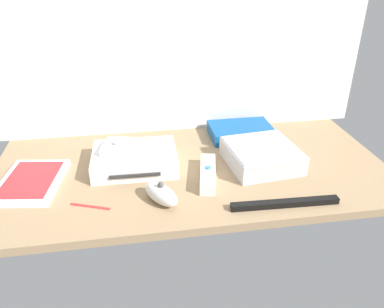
{
  "coord_description": "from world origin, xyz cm",
  "views": [
    {
      "loc": [
        -13.52,
        -83.11,
        49.24
      ],
      "look_at": [
        0.0,
        0.0,
        4.0
      ],
      "focal_mm": 35.72,
      "sensor_mm": 36.0,
      "label": 1
    }
  ],
  "objects": [
    {
      "name": "remote_classic_pad",
      "position": [
        -14.7,
        3.16,
        5.41
      ],
      "size": [
        15.91,
        11.24,
        2.4
      ],
      "rotation": [
        0.0,
        0.0,
        -0.24
      ],
      "color": "white",
      "rests_on": "game_console"
    },
    {
      "name": "stylus_pen",
      "position": [
        -24.45,
        -13.0,
        0.35
      ],
      "size": [
        8.64,
        3.91,
        0.7
      ],
      "primitive_type": "cylinder",
      "rotation": [
        0.0,
        1.57,
        2.77
      ],
      "color": "red",
      "rests_on": "ground_plane"
    },
    {
      "name": "ground_plane",
      "position": [
        0.0,
        0.0,
        -1.0
      ],
      "size": [
        100.0,
        48.0,
        2.0
      ],
      "primitive_type": "cube",
      "color": "#9E7F5B",
      "rests_on": "ground"
    },
    {
      "name": "game_console",
      "position": [
        -14.26,
        3.01,
        2.2
      ],
      "size": [
        21.34,
        16.85,
        4.4
      ],
      "rotation": [
        0.0,
        0.0,
        -0.02
      ],
      "color": "white",
      "rests_on": "ground_plane"
    },
    {
      "name": "mini_computer",
      "position": [
        17.92,
        -1.09,
        2.64
      ],
      "size": [
        18.71,
        18.71,
        5.3
      ],
      "rotation": [
        0.0,
        0.0,
        0.11
      ],
      "color": "silver",
      "rests_on": "ground_plane"
    },
    {
      "name": "network_router",
      "position": [
        17.2,
        15.96,
        1.7
      ],
      "size": [
        18.07,
        12.48,
        3.4
      ],
      "rotation": [
        0.0,
        0.0,
        0.01
      ],
      "color": "#145193",
      "rests_on": "ground_plane"
    },
    {
      "name": "remote_nunchuk",
      "position": [
        -9.03,
        -13.52,
        2.04
      ],
      "size": [
        9.16,
        10.78,
        5.1
      ],
      "rotation": [
        0.0,
        0.0,
        0.58
      ],
      "color": "white",
      "rests_on": "ground_plane"
    },
    {
      "name": "game_case",
      "position": [
        -38.89,
        -1.56,
        0.76
      ],
      "size": [
        16.16,
        20.74,
        1.56
      ],
      "rotation": [
        0.0,
        0.0,
        -0.14
      ],
      "color": "white",
      "rests_on": "ground_plane"
    },
    {
      "name": "back_wall",
      "position": [
        0.0,
        24.6,
        32.0
      ],
      "size": [
        110.0,
        1.2,
        64.0
      ],
      "primitive_type": "cube",
      "color": "white",
      "rests_on": "ground"
    },
    {
      "name": "sensor_bar",
      "position": [
        17.28,
        -19.49,
        0.7
      ],
      "size": [
        24.05,
        2.65,
        1.4
      ],
      "primitive_type": "cube",
      "rotation": [
        0.0,
        0.0,
        -0.04
      ],
      "color": "black",
      "rests_on": "ground_plane"
    },
    {
      "name": "remote_wand",
      "position": [
        2.92,
        -5.91,
        1.51
      ],
      "size": [
        6.49,
        15.22,
        3.4
      ],
      "rotation": [
        0.0,
        0.0,
        -0.2
      ],
      "color": "white",
      "rests_on": "ground_plane"
    }
  ]
}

